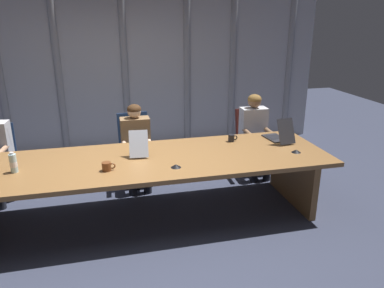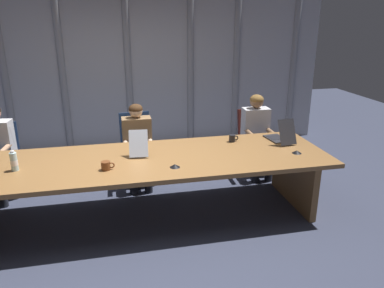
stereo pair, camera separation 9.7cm
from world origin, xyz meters
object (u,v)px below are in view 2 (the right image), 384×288
at_px(laptop_left_mid, 139,147).
at_px(office_chair_left_mid, 138,156).
at_px(office_chair_left_end, 3,167).
at_px(person_left_mid, 138,140).
at_px(laptop_center, 280,137).
at_px(coffee_mug_far, 232,138).
at_px(coffee_mug_near, 106,166).
at_px(water_bottle_primary, 14,162).
at_px(conference_mic_middle, 297,152).
at_px(conference_mic_left_side, 175,166).
at_px(office_chair_center, 255,148).
at_px(person_center, 257,130).

distance_m(laptop_left_mid, office_chair_left_mid, 0.97).
bearing_deg(office_chair_left_end, person_left_mid, 78.11).
distance_m(laptop_center, coffee_mug_far, 0.61).
bearing_deg(laptop_left_mid, coffee_mug_near, 147.20).
distance_m(laptop_center, person_left_mid, 1.91).
xyz_separation_m(water_bottle_primary, conference_mic_middle, (3.11, -0.16, -0.08)).
xyz_separation_m(person_left_mid, conference_mic_left_side, (0.30, -1.28, 0.11)).
height_order(office_chair_center, person_center, person_center).
bearing_deg(person_left_mid, conference_mic_middle, 57.08).
bearing_deg(office_chair_left_mid, person_left_mid, -7.14).
bearing_deg(person_center, water_bottle_primary, -70.19).
bearing_deg(laptop_left_mid, office_chair_left_end, 69.20).
distance_m(person_center, coffee_mug_near, 2.47).
bearing_deg(conference_mic_left_side, office_chair_center, 43.84).
bearing_deg(office_chair_left_mid, person_center, 79.72).
bearing_deg(coffee_mug_far, laptop_center, -10.28).
bearing_deg(laptop_center, office_chair_left_mid, 57.46).
xyz_separation_m(water_bottle_primary, coffee_mug_near, (0.93, -0.18, -0.05)).
height_order(laptop_left_mid, person_left_mid, person_left_mid).
height_order(coffee_mug_near, conference_mic_middle, coffee_mug_near).
bearing_deg(office_chair_left_end, coffee_mug_far, 68.86).
bearing_deg(person_center, person_left_mid, -88.18).
bearing_deg(conference_mic_left_side, office_chair_left_end, 145.56).
height_order(laptop_center, conference_mic_left_side, laptop_center).
relative_size(laptop_left_mid, coffee_mug_far, 4.14).
bearing_deg(office_chair_left_end, person_center, 80.64).
bearing_deg(person_center, coffee_mug_near, -59.36).
relative_size(laptop_left_mid, office_chair_left_end, 0.56).
height_order(office_chair_center, conference_mic_left_side, office_chair_center).
bearing_deg(office_chair_left_mid, water_bottle_primary, -54.18).
height_order(person_left_mid, coffee_mug_near, person_left_mid).
height_order(office_chair_left_mid, conference_mic_left_side, office_chair_left_mid).
xyz_separation_m(office_chair_left_end, conference_mic_middle, (3.56, -1.32, 0.42)).
distance_m(office_chair_left_end, conference_mic_middle, 3.82).
bearing_deg(office_chair_left_end, conference_mic_middle, 62.79).
relative_size(office_chair_left_end, conference_mic_left_side, 8.36).
relative_size(office_chair_left_mid, conference_mic_left_side, 8.82).
relative_size(person_left_mid, coffee_mug_near, 8.21).
bearing_deg(coffee_mug_far, water_bottle_primary, -170.66).
bearing_deg(person_center, conference_mic_left_side, -46.77).
relative_size(laptop_left_mid, person_center, 0.43).
xyz_separation_m(office_chair_center, water_bottle_primary, (-3.13, -1.16, 0.49)).
bearing_deg(conference_mic_left_side, person_center, 41.54).
bearing_deg(conference_mic_left_side, laptop_left_mid, 119.83).
bearing_deg(office_chair_center, laptop_center, -9.78).
bearing_deg(person_center, office_chair_left_end, -90.79).
bearing_deg(office_chair_left_mid, office_chair_center, 84.79).
relative_size(person_center, coffee_mug_far, 9.65).
height_order(coffee_mug_near, conference_mic_left_side, coffee_mug_near).
height_order(office_chair_left_end, coffee_mug_near, office_chair_left_end).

